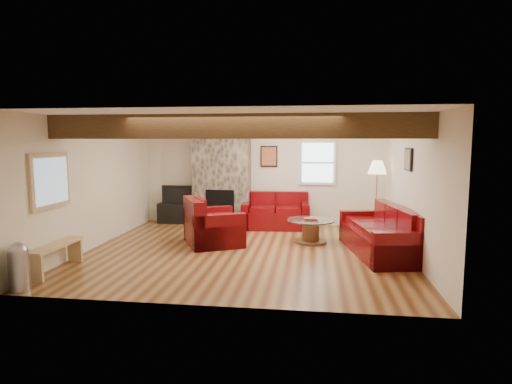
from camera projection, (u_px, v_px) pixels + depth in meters
The scene contains 18 objects.
room at pixel (246, 186), 7.99m from camera, with size 8.00×8.00×8.00m.
oak_beam at pixel (233, 126), 6.64m from camera, with size 6.00×0.36×0.38m, color #32210F.
chimney_breast at pixel (222, 176), 10.58m from camera, with size 1.40×0.67×2.50m.
back_window at pixel (318, 163), 10.45m from camera, with size 0.90×0.08×1.10m, color silver, non-canonical shape.
hatch_window at pixel (50, 181), 6.88m from camera, with size 0.08×1.00×0.90m, color tan, non-canonical shape.
ceiling_dome at pixel (297, 123), 8.62m from camera, with size 0.40×0.40×0.18m, color white, non-canonical shape.
artwork_back at pixel (269, 156), 10.59m from camera, with size 0.42×0.06×0.52m, color black, non-canonical shape.
artwork_right at pixel (408, 159), 7.84m from camera, with size 0.06×0.55×0.42m, color black, non-canonical shape.
sofa_three at pixel (380, 230), 7.90m from camera, with size 2.27×0.95×0.88m, color #49050B, non-canonical shape.
loveseat at pixel (276, 211), 10.24m from camera, with size 1.59×0.91×0.84m, color #49050B, non-canonical shape.
armchair_red at pixel (214, 221), 8.64m from camera, with size 1.17×1.02×0.95m, color #49050B, non-canonical shape.
coffee_table at pixel (311, 231), 8.78m from camera, with size 0.99×0.99×0.51m.
tv_cabinet at pixel (179, 213), 10.88m from camera, with size 1.02×0.41×0.51m, color black.
television at pixel (178, 194), 10.83m from camera, with size 0.80×0.10×0.46m, color black.
floor_lamp at pixel (377, 171), 9.62m from camera, with size 0.42×0.42×1.64m.
pine_bench at pixel (56, 258), 6.86m from camera, with size 0.28×1.18×0.44m, color tan, non-canonical shape.
pedal_bin at pixel (19, 266), 5.96m from camera, with size 0.28×0.28×0.69m, color #9E9EA3, non-canonical shape.
coal_bucket at pixel (232, 225), 9.83m from camera, with size 0.34×0.34×0.32m, color slate, non-canonical shape.
Camera 1 is at (1.23, -7.86, 2.10)m, focal length 30.00 mm.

